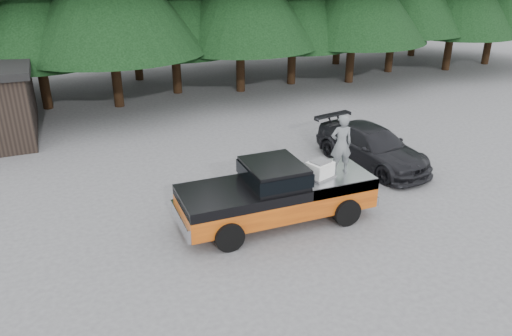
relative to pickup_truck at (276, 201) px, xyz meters
name	(u,v)px	position (x,y,z in m)	size (l,w,h in m)	color
ground	(226,237)	(-1.72, -0.33, -0.67)	(120.00, 120.00, 0.00)	#4D4D50
pickup_truck	(276,201)	(0.00, 0.00, 0.00)	(6.00, 2.04, 1.33)	#C95910
truck_cab	(274,173)	(-0.10, 0.00, 0.96)	(1.66, 1.90, 0.59)	black
air_compressor	(320,170)	(1.30, -0.23, 0.90)	(0.69, 0.58, 0.48)	silver
man_on_bed	(341,144)	(2.04, -0.12, 1.58)	(0.67, 0.44, 1.83)	#595E60
parked_car	(372,147)	(5.14, 2.63, 0.06)	(2.04, 5.02, 1.46)	black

